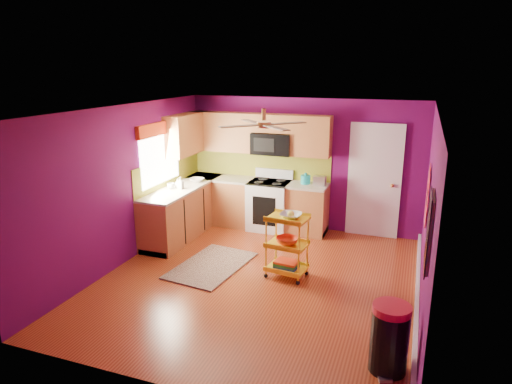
% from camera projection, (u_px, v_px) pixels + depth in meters
% --- Properties ---
extents(ground, '(5.00, 5.00, 0.00)m').
position_uv_depth(ground, '(259.00, 280.00, 6.77)').
color(ground, maroon).
rests_on(ground, ground).
extents(room_envelope, '(4.54, 5.04, 2.52)m').
position_uv_depth(room_envelope, '(261.00, 173.00, 6.32)').
color(room_envelope, '#5B0A50').
rests_on(room_envelope, ground).
extents(lower_cabinets, '(2.81, 2.31, 0.94)m').
position_uv_depth(lower_cabinets, '(224.00, 208.00, 8.73)').
color(lower_cabinets, brown).
rests_on(lower_cabinets, ground).
extents(electric_range, '(0.76, 0.66, 1.13)m').
position_uv_depth(electric_range, '(270.00, 205.00, 8.78)').
color(electric_range, white).
rests_on(electric_range, ground).
extents(upper_cabinetry, '(2.80, 2.30, 1.26)m').
position_uv_depth(upper_cabinetry, '(236.00, 135.00, 8.65)').
color(upper_cabinetry, brown).
rests_on(upper_cabinetry, ground).
extents(left_window, '(0.08, 1.35, 1.08)m').
position_uv_depth(left_window, '(160.00, 145.00, 7.98)').
color(left_window, white).
rests_on(left_window, ground).
extents(panel_door, '(0.95, 0.11, 2.15)m').
position_uv_depth(panel_door, '(374.00, 182.00, 8.28)').
color(panel_door, white).
rests_on(panel_door, ground).
extents(right_wall_art, '(0.04, 2.74, 1.04)m').
position_uv_depth(right_wall_art, '(428.00, 210.00, 5.34)').
color(right_wall_art, black).
rests_on(right_wall_art, ground).
extents(ceiling_fan, '(1.01, 1.01, 0.26)m').
position_uv_depth(ceiling_fan, '(264.00, 124.00, 6.33)').
color(ceiling_fan, '#BF8C3F').
rests_on(ceiling_fan, ground).
extents(shag_rug, '(1.08, 1.59, 0.02)m').
position_uv_depth(shag_rug, '(212.00, 265.00, 7.23)').
color(shag_rug, black).
rests_on(shag_rug, ground).
extents(rolling_cart, '(0.63, 0.49, 1.05)m').
position_uv_depth(rolling_cart, '(287.00, 243.00, 6.74)').
color(rolling_cart, yellow).
rests_on(rolling_cart, ground).
extents(trash_can, '(0.51, 0.51, 0.75)m').
position_uv_depth(trash_can, '(389.00, 338.00, 4.68)').
color(trash_can, black).
rests_on(trash_can, ground).
extents(teal_kettle, '(0.18, 0.18, 0.21)m').
position_uv_depth(teal_kettle, '(306.00, 179.00, 8.50)').
color(teal_kettle, '#169DAA').
rests_on(teal_kettle, lower_cabinets).
extents(toaster, '(0.22, 0.15, 0.18)m').
position_uv_depth(toaster, '(320.00, 181.00, 8.36)').
color(toaster, beige).
rests_on(toaster, lower_cabinets).
extents(soap_bottle_a, '(0.10, 0.10, 0.21)m').
position_uv_depth(soap_bottle_a, '(180.00, 183.00, 8.14)').
color(soap_bottle_a, '#EA3F72').
rests_on(soap_bottle_a, lower_cabinets).
extents(soap_bottle_b, '(0.12, 0.12, 0.16)m').
position_uv_depth(soap_bottle_b, '(178.00, 183.00, 8.23)').
color(soap_bottle_b, white).
rests_on(soap_bottle_b, lower_cabinets).
extents(counter_dish, '(0.26, 0.26, 0.06)m').
position_uv_depth(counter_dish, '(197.00, 180.00, 8.66)').
color(counter_dish, white).
rests_on(counter_dish, lower_cabinets).
extents(counter_cup, '(0.13, 0.13, 0.10)m').
position_uv_depth(counter_cup, '(171.00, 186.00, 8.15)').
color(counter_cup, white).
rests_on(counter_cup, lower_cabinets).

